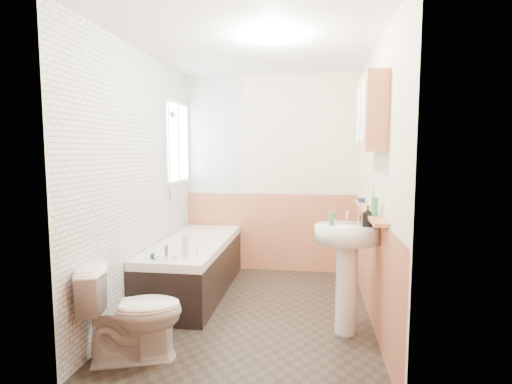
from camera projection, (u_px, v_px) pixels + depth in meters
floor at (254, 312)px, 3.85m from camera, size 2.80×2.80×0.00m
ceiling at (254, 45)px, 3.59m from camera, size 2.80×2.80×0.00m
wall_back at (270, 174)px, 5.11m from camera, size 2.20×0.02×2.50m
wall_front at (218, 202)px, 2.33m from camera, size 2.20×0.02×2.50m
wall_left at (141, 182)px, 3.88m from camera, size 0.02×2.80×2.50m
wall_right at (376, 184)px, 3.57m from camera, size 0.02×2.80×2.50m
wainscot_right at (371, 266)px, 3.65m from camera, size 0.01×2.80×1.00m
wainscot_front at (220, 324)px, 2.43m from camera, size 2.20×0.01×1.00m
wainscot_back at (270, 232)px, 5.17m from camera, size 2.20×0.01×1.00m
tile_cladding_left at (143, 182)px, 3.88m from camera, size 0.01×2.80×2.50m
tile_return_back at (214, 135)px, 5.14m from camera, size 0.75×0.01×1.50m
window at (178, 142)px, 4.77m from camera, size 0.03×0.79×0.99m
bathtub at (194, 265)px, 4.37m from camera, size 0.70×1.83×0.72m
shower_riser at (170, 140)px, 4.43m from camera, size 0.10×0.08×1.15m
toilet at (133, 312)px, 2.95m from camera, size 0.82×0.62×0.72m
sink at (347, 256)px, 3.35m from camera, size 0.55×0.44×1.05m
pine_shelf at (368, 211)px, 3.55m from camera, size 0.10×1.41×0.03m
medicine_cabinet at (371, 114)px, 3.27m from camera, size 0.17×0.67×0.61m
foam_can at (375, 207)px, 3.18m from camera, size 0.05×0.05×0.15m
green_bottle at (373, 199)px, 3.28m from camera, size 0.06×0.06×0.25m
black_jar at (362, 200)px, 4.05m from camera, size 0.08×0.08×0.04m
soap_bottle at (368, 222)px, 3.25m from camera, size 0.11×0.18×0.08m
clear_bottle at (331, 219)px, 3.29m from camera, size 0.05×0.05×0.11m
blue_gel at (185, 247)px, 3.63m from camera, size 0.06×0.05×0.20m
cream_jar at (154, 256)px, 3.62m from camera, size 0.09×0.09×0.04m
orange_bottle at (197, 251)px, 3.75m from camera, size 0.03×0.03×0.08m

